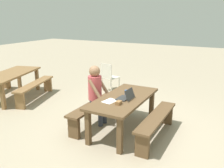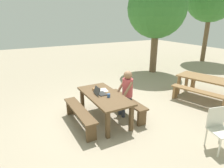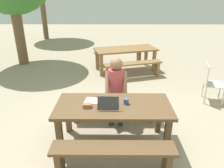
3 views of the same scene
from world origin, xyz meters
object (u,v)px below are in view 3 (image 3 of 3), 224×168
at_px(laptop, 108,104).
at_px(plastic_chair, 211,82).
at_px(picnic_table_front, 113,110).
at_px(small_pouch, 87,106).
at_px(picnic_table_mid, 125,52).
at_px(coffee_mug, 126,101).
at_px(person_seated, 116,86).

relative_size(laptop, plastic_chair, 0.37).
relative_size(picnic_table_front, small_pouch, 14.72).
relative_size(plastic_chair, picnic_table_mid, 0.42).
relative_size(laptop, coffee_mug, 3.62).
relative_size(laptop, person_seated, 0.25).
bearing_deg(picnic_table_front, coffee_mug, 8.07).
bearing_deg(plastic_chair, small_pouch, 135.70).
bearing_deg(small_pouch, picnic_table_front, 12.75).
xyz_separation_m(small_pouch, person_seated, (0.45, 0.76, 0.01)).
xyz_separation_m(picnic_table_front, plastic_chair, (2.24, 1.56, -0.15)).
relative_size(laptop, picnic_table_mid, 0.16).
relative_size(coffee_mug, plastic_chair, 0.10).
xyz_separation_m(picnic_table_front, person_seated, (0.05, 0.66, 0.15)).
xyz_separation_m(laptop, person_seated, (0.13, 0.75, -0.01)).
height_order(small_pouch, plastic_chair, plastic_chair).
distance_m(picnic_table_front, plastic_chair, 2.73).
bearing_deg(person_seated, picnic_table_mid, 83.73).
distance_m(coffee_mug, person_seated, 0.65).
height_order(picnic_table_front, laptop, laptop).
bearing_deg(picnic_table_mid, picnic_table_front, -112.06).
height_order(coffee_mug, plastic_chair, plastic_chair).
bearing_deg(picnic_table_mid, laptop, -113.08).
bearing_deg(laptop, plastic_chair, -143.20).
relative_size(coffee_mug, picnic_table_mid, 0.04).
height_order(laptop, person_seated, person_seated).
bearing_deg(person_seated, laptop, -99.54).
bearing_deg(person_seated, small_pouch, -120.91).
height_order(laptop, coffee_mug, laptop).
distance_m(laptop, picnic_table_mid, 3.85).
distance_m(laptop, small_pouch, 0.33).
relative_size(picnic_table_front, picnic_table_mid, 0.87).
bearing_deg(coffee_mug, picnic_table_front, -171.93).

